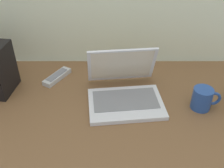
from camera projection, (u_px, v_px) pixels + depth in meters
The scene contains 4 objects.
desk at pixel (99, 110), 1.13m from camera, with size 1.60×0.76×0.03m.
laptop at pixel (123, 90), 1.15m from camera, with size 0.34×0.33×0.21m.
coffee_mug at pixel (202, 99), 1.09m from camera, with size 0.12×0.08×0.09m.
remote_control_near at pixel (56, 77), 1.29m from camera, with size 0.12×0.16×0.02m.
Camera 1 is at (0.05, -0.86, 0.76)m, focal length 43.05 mm.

